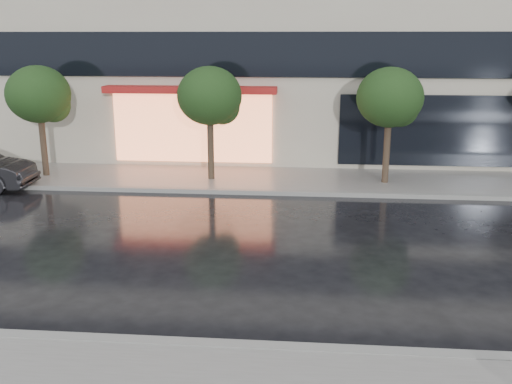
# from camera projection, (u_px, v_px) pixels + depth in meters

# --- Properties ---
(ground) EXTENTS (120.00, 120.00, 0.00)m
(ground) POSITION_uv_depth(u_px,v_px,m) (287.00, 323.00, 10.17)
(ground) COLOR black
(ground) RESTS_ON ground
(sidewalk_far) EXTENTS (60.00, 3.50, 0.12)m
(sidewalk_far) POSITION_uv_depth(u_px,v_px,m) (297.00, 180.00, 20.00)
(sidewalk_far) COLOR slate
(sidewalk_far) RESTS_ON ground
(curb_near) EXTENTS (60.00, 0.25, 0.14)m
(curb_near) POSITION_uv_depth(u_px,v_px,m) (285.00, 349.00, 9.19)
(curb_near) COLOR gray
(curb_near) RESTS_ON ground
(curb_far) EXTENTS (60.00, 0.25, 0.14)m
(curb_far) POSITION_uv_depth(u_px,v_px,m) (296.00, 193.00, 18.32)
(curb_far) COLOR gray
(curb_far) RESTS_ON ground
(tree_far_west) EXTENTS (2.20, 2.20, 3.99)m
(tree_far_west) POSITION_uv_depth(u_px,v_px,m) (41.00, 96.00, 19.78)
(tree_far_west) COLOR #33261C
(tree_far_west) RESTS_ON ground
(tree_mid_west) EXTENTS (2.20, 2.20, 3.99)m
(tree_mid_west) POSITION_uv_depth(u_px,v_px,m) (212.00, 98.00, 19.28)
(tree_mid_west) COLOR #33261C
(tree_mid_west) RESTS_ON ground
(tree_mid_east) EXTENTS (2.20, 2.20, 3.99)m
(tree_mid_east) POSITION_uv_depth(u_px,v_px,m) (391.00, 100.00, 18.78)
(tree_mid_east) COLOR #33261C
(tree_mid_east) RESTS_ON ground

